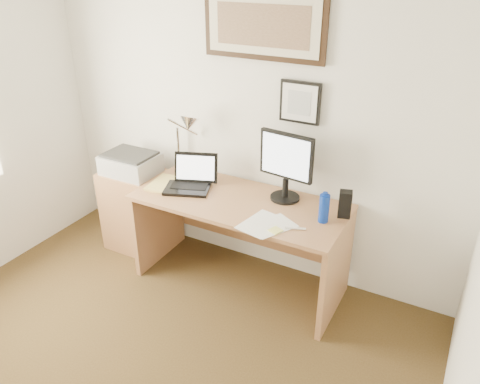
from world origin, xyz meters
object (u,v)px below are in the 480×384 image
Objects in this scene: desk at (245,222)px; lcd_monitor at (286,163)px; water_bottle at (324,208)px; printer at (131,163)px; side_cabinet at (136,210)px; book at (153,182)px; laptop at (190,181)px.

lcd_monitor reaches higher than desk.
water_bottle is 0.13× the size of desk.
lcd_monitor is 1.37m from printer.
desk reaches higher than side_cabinet.
lcd_monitor is at bearing 17.82° from desk.
desk is 0.60m from lcd_monitor.
side_cabinet is 2.40× the size of book.
water_bottle is 1.09m from laptop.
lcd_monitor is at bearing 13.16° from book.
book is 1.10m from lcd_monitor.
desk is at bearing 1.89° from side_cabinet.
water_bottle is 0.73m from desk.
lcd_monitor is (0.72, 0.17, 0.23)m from laptop.
water_bottle is at bearing -0.29° from laptop.
side_cabinet is 1.81× the size of laptop.
printer is at bearing -51.29° from side_cabinet.
laptop is at bearing -166.77° from lcd_monitor.
side_cabinet is at bearing 176.08° from laptop.
laptop is 0.78× the size of lcd_monitor.
printer reaches higher than book.
side_cabinet is 1.78m from water_bottle.
desk is at bearing 2.45° from printer.
printer is (-1.71, 0.04, -0.03)m from water_bottle.
side_cabinet is at bearing 128.71° from printer.
printer is (0.01, -0.01, 0.45)m from side_cabinet.
desk is at bearing 10.14° from laptop.
lcd_monitor is at bearing 5.80° from printer.
water_bottle is 0.39× the size of lcd_monitor.
water_bottle is 0.50× the size of laptop.
printer is at bearing 176.95° from laptop.
laptop is 0.62m from printer.
water_bottle reaches higher than book.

